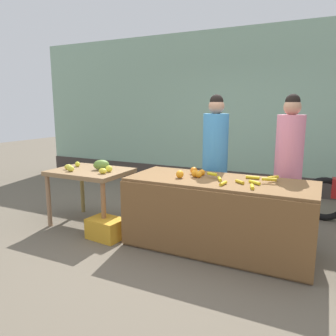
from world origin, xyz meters
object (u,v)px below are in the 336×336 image
Objects in this scene: vendor_woman_blue_shirt at (215,162)px; produce_crate at (106,228)px; vendor_woman_pink_shirt at (288,166)px; produce_sack at (164,199)px.

produce_crate is at bearing -136.47° from vendor_woman_blue_shirt.
vendor_woman_pink_shirt reaches higher than produce_crate.
vendor_woman_blue_shirt reaches higher than produce_sack.
produce_crate is at bearing -151.12° from vendor_woman_pink_shirt.
produce_crate is 0.84× the size of produce_sack.
vendor_woman_blue_shirt is 1.00× the size of vendor_woman_pink_shirt.
produce_crate is 1.16m from produce_sack.
vendor_woman_blue_shirt reaches higher than produce_crate.
vendor_woman_pink_shirt is 3.46× the size of produce_sack.
produce_crate is (-2.02, -1.12, -0.78)m from vendor_woman_pink_shirt.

